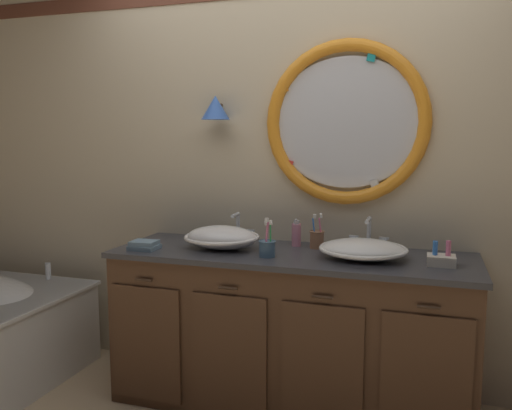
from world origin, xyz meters
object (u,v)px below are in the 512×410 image
at_px(sink_basin_left, 222,237).
at_px(folded_hand_towel, 144,245).
at_px(sink_basin_right, 363,249).
at_px(toothbrush_holder_left, 267,247).
at_px(soap_dispenser, 296,234).
at_px(toothbrush_holder_right, 317,239).
at_px(toiletry_basket, 441,259).

bearing_deg(sink_basin_left, folded_hand_towel, -159.83).
xyz_separation_m(sink_basin_right, toothbrush_holder_left, (-0.48, -0.10, -0.00)).
bearing_deg(folded_hand_towel, soap_dispenser, 24.37).
bearing_deg(toothbrush_holder_right, toiletry_basket, -17.05).
bearing_deg(toiletry_basket, sink_basin_right, 177.18).
xyz_separation_m(toothbrush_holder_left, folded_hand_towel, (-0.70, -0.04, -0.03)).
height_order(sink_basin_left, toothbrush_holder_left, toothbrush_holder_left).
distance_m(sink_basin_left, toiletry_basket, 1.15).
relative_size(toothbrush_holder_left, toiletry_basket, 1.56).
bearing_deg(toothbrush_holder_right, sink_basin_left, -159.97).
relative_size(sink_basin_right, folded_hand_towel, 2.98).
bearing_deg(soap_dispenser, toothbrush_holder_right, -10.29).
distance_m(toothbrush_holder_left, toothbrush_holder_right, 0.35).
bearing_deg(toothbrush_holder_left, sink_basin_left, 160.59).
height_order(toothbrush_holder_right, soap_dispenser, toothbrush_holder_right).
distance_m(sink_basin_right, toothbrush_holder_right, 0.33).
bearing_deg(sink_basin_left, soap_dispenser, 28.59).
bearing_deg(soap_dispenser, sink_basin_left, -151.41).
bearing_deg(soap_dispenser, folded_hand_towel, -155.63).
xyz_separation_m(sink_basin_left, toiletry_basket, (1.15, -0.02, -0.03)).
relative_size(toothbrush_holder_right, folded_hand_towel, 1.32).
distance_m(sink_basin_left, folded_hand_towel, 0.43).
relative_size(sink_basin_left, toothbrush_holder_right, 2.11).
distance_m(folded_hand_towel, toiletry_basket, 1.56).
xyz_separation_m(sink_basin_right, soap_dispenser, (-0.40, 0.20, 0.02)).
bearing_deg(toiletry_basket, toothbrush_holder_left, -174.27).
height_order(sink_basin_right, folded_hand_towel, sink_basin_right).
xyz_separation_m(sink_basin_right, toiletry_basket, (0.38, -0.02, -0.02)).
distance_m(sink_basin_right, toothbrush_holder_left, 0.49).
relative_size(sink_basin_right, toiletry_basket, 3.37).
xyz_separation_m(sink_basin_left, toothbrush_holder_left, (0.30, -0.10, -0.02)).
height_order(soap_dispenser, toiletry_basket, soap_dispenser).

